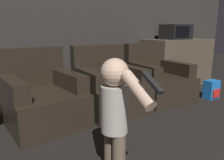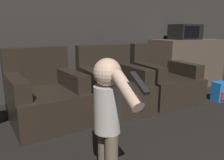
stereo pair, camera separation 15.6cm
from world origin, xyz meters
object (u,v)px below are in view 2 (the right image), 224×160
armchair_left (45,97)px  armchair_right (163,81)px  person_toddler (108,110)px  toy_backpack (220,92)px  microwave (185,32)px  armchair_middle (112,88)px

armchair_left → armchair_right: size_ratio=1.00×
armchair_left → armchair_right: bearing=-5.2°
person_toddler → toy_backpack: person_toddler is taller
person_toddler → microwave: 3.16m
armchair_middle → person_toddler: bearing=-117.1°
microwave → armchair_right: bearing=-151.2°
armchair_middle → microwave: microwave is taller
armchair_left → microwave: 2.89m
armchair_left → person_toddler: size_ratio=1.09×
armchair_left → microwave: microwave is taller
armchair_right → toy_backpack: bearing=-27.9°
person_toddler → microwave: microwave is taller
armchair_right → armchair_left: bearing=-174.6°
person_toddler → armchair_right: bearing=-55.0°
microwave → armchair_left: bearing=-169.5°
armchair_right → person_toddler: (-1.63, -1.29, 0.23)m
armchair_right → toy_backpack: armchair_right is taller
person_toddler → toy_backpack: bearing=-74.6°
toy_backpack → armchair_middle: bearing=163.6°
armchair_middle → toy_backpack: (1.65, -0.49, -0.15)m
armchair_left → toy_backpack: armchair_left is taller
armchair_left → armchair_right: (1.82, -0.00, 0.00)m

